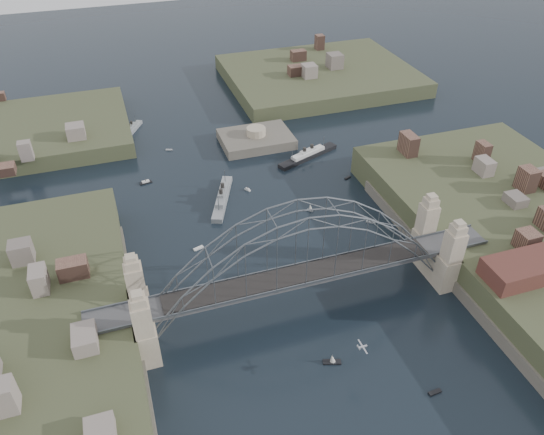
{
  "coord_description": "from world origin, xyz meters",
  "views": [
    {
      "loc": [
        -29.99,
        -72.5,
        80.26
      ],
      "look_at": [
        0.0,
        18.0,
        10.0
      ],
      "focal_mm": 34.96,
      "sensor_mm": 36.0,
      "label": 1
    }
  ],
  "objects_px": {
    "naval_cruiser_near": "(222,198)",
    "ocean_liner": "(308,155)",
    "fort_island": "(256,144)",
    "naval_cruiser_far": "(131,130)",
    "wharf_shed": "(533,267)",
    "bridge": "(301,260)"
  },
  "relations": [
    {
      "from": "wharf_shed",
      "to": "naval_cruiser_near",
      "type": "height_order",
      "value": "wharf_shed"
    },
    {
      "from": "bridge",
      "to": "naval_cruiser_far",
      "type": "height_order",
      "value": "bridge"
    },
    {
      "from": "wharf_shed",
      "to": "naval_cruiser_far",
      "type": "distance_m",
      "value": 124.89
    },
    {
      "from": "fort_island",
      "to": "ocean_liner",
      "type": "xyz_separation_m",
      "value": [
        12.16,
        -13.57,
        1.16
      ]
    },
    {
      "from": "fort_island",
      "to": "wharf_shed",
      "type": "distance_m",
      "value": 90.48
    },
    {
      "from": "wharf_shed",
      "to": "naval_cruiser_far",
      "type": "bearing_deg",
      "value": 123.41
    },
    {
      "from": "naval_cruiser_near",
      "to": "ocean_liner",
      "type": "relative_size",
      "value": 0.95
    },
    {
      "from": "naval_cruiser_far",
      "to": "ocean_liner",
      "type": "relative_size",
      "value": 0.63
    },
    {
      "from": "fort_island",
      "to": "wharf_shed",
      "type": "bearing_deg",
      "value": -69.15
    },
    {
      "from": "fort_island",
      "to": "naval_cruiser_far",
      "type": "xyz_separation_m",
      "value": [
        -36.58,
        19.96,
        1.08
      ]
    },
    {
      "from": "naval_cruiser_far",
      "to": "bridge",
      "type": "bearing_deg",
      "value": -74.72
    },
    {
      "from": "wharf_shed",
      "to": "naval_cruiser_far",
      "type": "relative_size",
      "value": 1.51
    },
    {
      "from": "naval_cruiser_near",
      "to": "ocean_liner",
      "type": "height_order",
      "value": "naval_cruiser_near"
    },
    {
      "from": "wharf_shed",
      "to": "ocean_liner",
      "type": "height_order",
      "value": "wharf_shed"
    },
    {
      "from": "bridge",
      "to": "fort_island",
      "type": "distance_m",
      "value": 72.14
    },
    {
      "from": "bridge",
      "to": "ocean_liner",
      "type": "distance_m",
      "value": 62.45
    },
    {
      "from": "naval_cruiser_near",
      "to": "ocean_liner",
      "type": "xyz_separation_m",
      "value": [
        30.08,
        14.19,
        -0.13
      ]
    },
    {
      "from": "bridge",
      "to": "naval_cruiser_near",
      "type": "xyz_separation_m",
      "value": [
        -5.92,
        42.24,
        -11.37
      ]
    },
    {
      "from": "fort_island",
      "to": "naval_cruiser_far",
      "type": "relative_size",
      "value": 1.66
    },
    {
      "from": "fort_island",
      "to": "naval_cruiser_near",
      "type": "height_order",
      "value": "naval_cruiser_near"
    },
    {
      "from": "naval_cruiser_near",
      "to": "wharf_shed",
      "type": "bearing_deg",
      "value": -48.4
    },
    {
      "from": "naval_cruiser_near",
      "to": "ocean_liner",
      "type": "bearing_deg",
      "value": 25.26
    }
  ]
}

